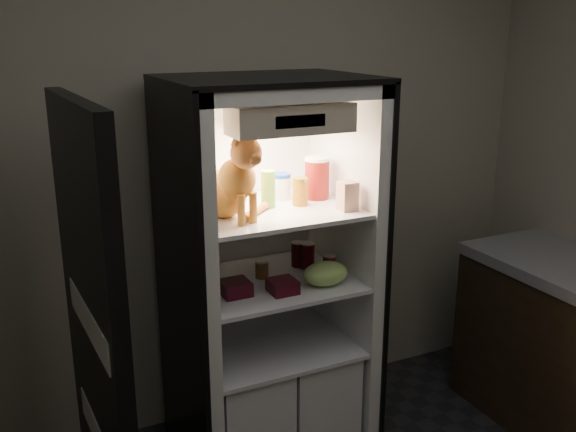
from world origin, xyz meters
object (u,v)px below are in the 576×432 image
object	(u,v)px
tabby_cat	(230,184)
cream_carton	(348,196)
refrigerator	(266,303)
soda_can_b	(307,256)
parmesan_shaker	(268,189)
soda_can_a	(298,254)
condiment_jar	(262,269)
salsa_jar	(300,192)
pepper_jar	(317,178)
berry_box_left	(235,288)
mayo_tub	(281,186)
soda_can_c	(329,267)
grape_bag	(325,274)
berry_box_right	(283,286)

from	to	relation	value
tabby_cat	cream_carton	world-z (taller)	tabby_cat
refrigerator	soda_can_b	xyz separation A→B (m)	(0.22, -0.01, 0.21)
parmesan_shaker	soda_can_b	bearing A→B (deg)	11.46
cream_carton	soda_can_a	xyz separation A→B (m)	(-0.10, 0.29, -0.35)
parmesan_shaker	condiment_jar	size ratio (longest dim) A/B	1.94
parmesan_shaker	salsa_jar	xyz separation A→B (m)	(0.15, -0.03, -0.02)
pepper_jar	cream_carton	size ratio (longest dim) A/B	1.53
berry_box_left	soda_can_b	bearing A→B (deg)	18.86
mayo_tub	soda_can_a	world-z (taller)	mayo_tub
mayo_tub	soda_can_b	distance (m)	0.37
parmesan_shaker	condiment_jar	xyz separation A→B (m)	(-0.02, 0.03, -0.39)
salsa_jar	pepper_jar	distance (m)	0.15
parmesan_shaker	berry_box_left	distance (m)	0.47
soda_can_c	grape_bag	world-z (taller)	soda_can_c
soda_can_b	mayo_tub	bearing A→B (deg)	151.66
pepper_jar	soda_can_b	distance (m)	0.39
soda_can_a	grape_bag	world-z (taller)	soda_can_a
pepper_jar	soda_can_c	world-z (taller)	pepper_jar
berry_box_left	soda_can_c	bearing A→B (deg)	-1.46
tabby_cat	berry_box_left	xyz separation A→B (m)	(0.00, -0.02, -0.47)
grape_bag	salsa_jar	bearing A→B (deg)	111.67
mayo_tub	berry_box_right	bearing A→B (deg)	-114.24
cream_carton	soda_can_b	world-z (taller)	cream_carton
tabby_cat	grape_bag	xyz separation A→B (m)	(0.42, -0.09, -0.44)
grape_bag	tabby_cat	bearing A→B (deg)	168.12
refrigerator	pepper_jar	xyz separation A→B (m)	(0.27, -0.01, 0.60)
salsa_jar	soda_can_b	size ratio (longest dim) A/B	0.99
soda_can_a	berry_box_right	xyz separation A→B (m)	(-0.21, -0.27, -0.03)
pepper_jar	berry_box_right	world-z (taller)	pepper_jar
berry_box_right	parmesan_shaker	bearing A→B (deg)	86.71
soda_can_b	condiment_jar	size ratio (longest dim) A/B	1.48
grape_bag	berry_box_right	world-z (taller)	grape_bag
salsa_jar	grape_bag	bearing A→B (deg)	-68.33
pepper_jar	berry_box_left	world-z (taller)	pepper_jar
parmesan_shaker	berry_box_right	xyz separation A→B (m)	(-0.01, -0.17, -0.41)
pepper_jar	grape_bag	size ratio (longest dim) A/B	0.92
berry_box_left	berry_box_right	xyz separation A→B (m)	(0.20, -0.07, -0.00)
refrigerator	cream_carton	world-z (taller)	refrigerator
cream_carton	soda_can_a	size ratio (longest dim) A/B	1.05
tabby_cat	grape_bag	world-z (taller)	tabby_cat
refrigerator	parmesan_shaker	distance (m)	0.59
berry_box_left	parmesan_shaker	bearing A→B (deg)	26.22
salsa_jar	grape_bag	xyz separation A→B (m)	(0.06, -0.14, -0.36)
tabby_cat	soda_can_c	bearing A→B (deg)	-20.35
berry_box_left	grape_bag	bearing A→B (deg)	-9.89
soda_can_a	soda_can_b	distance (m)	0.06
cream_carton	berry_box_right	xyz separation A→B (m)	(-0.31, 0.02, -0.39)
soda_can_a	condiment_jar	size ratio (longest dim) A/B	1.41
refrigerator	berry_box_right	distance (m)	0.29
refrigerator	salsa_jar	xyz separation A→B (m)	(0.14, -0.08, 0.56)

